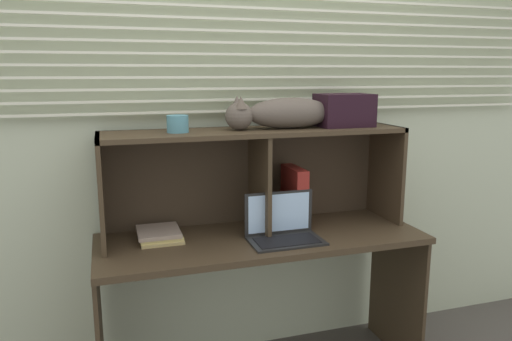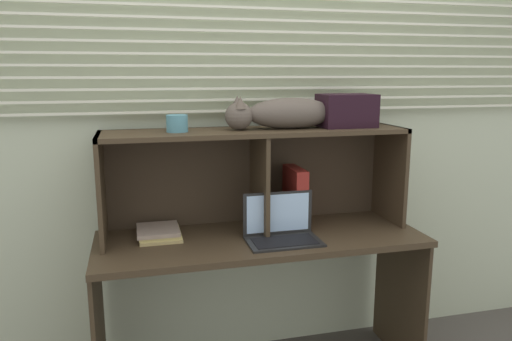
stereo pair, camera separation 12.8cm
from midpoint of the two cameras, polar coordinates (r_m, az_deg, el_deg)
back_panel_with_blinds at (r=2.51m, az=0.24°, el=5.87°), size 4.40×0.08×2.50m
desk at (r=2.38m, az=2.17°, el=-10.86°), size 1.54×0.55×0.74m
hutch_shelf_unit at (r=2.36m, az=1.38°, el=1.26°), size 1.46×0.34×0.50m
cat at (r=2.34m, az=4.93°, el=6.66°), size 0.74×0.16×0.16m
laptop at (r=2.26m, az=4.67°, el=-7.02°), size 0.34×0.21×0.22m
binder_upright at (r=2.43m, az=6.11°, el=-3.18°), size 0.06×0.23×0.30m
book_stack at (r=2.33m, az=-9.77°, el=-7.22°), size 0.20×0.22×0.05m
small_basket at (r=2.23m, az=-7.64°, el=5.51°), size 0.10×0.10×0.08m
storage_box at (r=2.47m, az=12.07°, el=6.91°), size 0.27×0.18×0.16m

